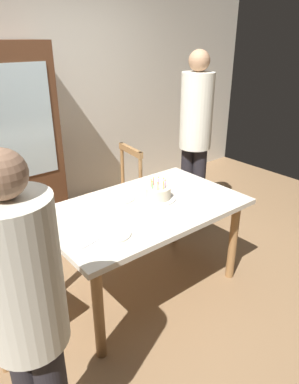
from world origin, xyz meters
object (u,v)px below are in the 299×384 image
object	(u,v)px
plate_far_side	(120,199)
dining_table	(144,217)
person_celebrant	(27,314)
person_guest	(195,132)
birthday_cake	(158,194)
chair_spindle_back	(117,198)
plate_near_celebrant	(114,234)

from	to	relation	value
plate_far_side	dining_table	bearing A→B (deg)	-70.11
plate_far_side	person_celebrant	xyz separation A→B (m)	(-1.10, -0.93, 0.15)
person_guest	plate_far_side	bearing A→B (deg)	-164.70
birthday_cake	person_celebrant	world-z (taller)	person_celebrant
person_celebrant	dining_table	bearing A→B (deg)	31.53
birthday_cake	person_guest	bearing A→B (deg)	28.58
dining_table	person_celebrant	bearing A→B (deg)	-148.47
person_guest	birthday_cake	bearing A→B (deg)	-151.42
birthday_cake	chair_spindle_back	distance (m)	0.84
plate_near_celebrant	birthday_cake	bearing A→B (deg)	22.19
chair_spindle_back	person_guest	world-z (taller)	person_guest
dining_table	chair_spindle_back	bearing A→B (deg)	71.12
dining_table	plate_far_side	distance (m)	0.24
birthday_cake	plate_near_celebrant	distance (m)	0.62
birthday_cake	plate_near_celebrant	bearing A→B (deg)	-157.81
birthday_cake	person_celebrant	xyz separation A→B (m)	(-1.33, -0.74, 0.11)
chair_spindle_back	person_celebrant	distance (m)	2.13
dining_table	chair_spindle_back	distance (m)	0.85
person_celebrant	plate_near_celebrant	bearing A→B (deg)	34.01
chair_spindle_back	person_guest	xyz separation A→B (m)	(0.81, -0.26, 0.59)
plate_far_side	person_celebrant	distance (m)	1.44
dining_table	birthday_cake	distance (m)	0.21
dining_table	birthday_cake	size ratio (longest dim) A/B	5.42
birthday_cake	plate_far_side	size ratio (longest dim) A/B	1.27
dining_table	plate_near_celebrant	world-z (taller)	plate_near_celebrant
plate_near_celebrant	chair_spindle_back	size ratio (longest dim) A/B	0.23
dining_table	chair_spindle_back	size ratio (longest dim) A/B	1.60
birthday_cake	chair_spindle_back	xyz separation A→B (m)	(0.11, 0.76, -0.34)
dining_table	plate_far_side	world-z (taller)	plate_far_side
plate_near_celebrant	plate_far_side	size ratio (longest dim) A/B	1.00
birthday_cake	person_guest	distance (m)	1.07
plate_far_side	plate_near_celebrant	bearing A→B (deg)	-129.14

